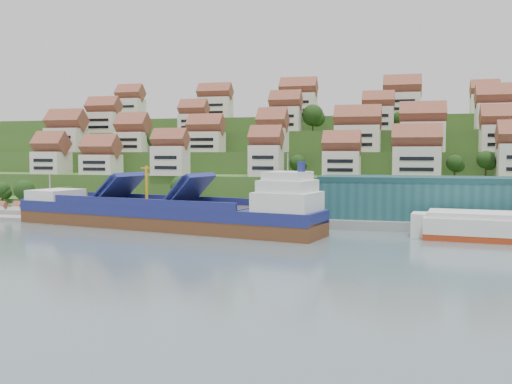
# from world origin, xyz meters

# --- Properties ---
(ground) EXTENTS (300.00, 300.00, 0.00)m
(ground) POSITION_xyz_m (0.00, 0.00, 0.00)
(ground) COLOR slate
(ground) RESTS_ON ground
(quay) EXTENTS (180.00, 14.00, 2.20)m
(quay) POSITION_xyz_m (20.00, 15.00, 1.10)
(quay) COLOR gray
(quay) RESTS_ON ground
(pebble_beach) EXTENTS (45.00, 20.00, 1.00)m
(pebble_beach) POSITION_xyz_m (-58.00, 12.00, 0.50)
(pebble_beach) COLOR gray
(pebble_beach) RESTS_ON ground
(hillside) EXTENTS (260.00, 128.00, 31.00)m
(hillside) POSITION_xyz_m (0.00, 103.55, 10.66)
(hillside) COLOR #2D4C1E
(hillside) RESTS_ON ground
(hillside_village) EXTENTS (157.13, 64.75, 28.83)m
(hillside_village) POSITION_xyz_m (2.32, 60.94, 24.33)
(hillside_village) COLOR silver
(hillside_village) RESTS_ON ground
(hillside_trees) EXTENTS (141.01, 62.62, 31.53)m
(hillside_trees) POSITION_xyz_m (-7.68, 46.98, 17.83)
(hillside_trees) COLOR #1D3D14
(hillside_trees) RESTS_ON ground
(warehouse) EXTENTS (60.00, 15.00, 10.00)m
(warehouse) POSITION_xyz_m (52.00, 17.00, 7.20)
(warehouse) COLOR #1F5155
(warehouse) RESTS_ON quay
(flagpole) EXTENTS (1.28, 0.16, 8.00)m
(flagpole) POSITION_xyz_m (18.11, 10.00, 6.88)
(flagpole) COLOR gray
(flagpole) RESTS_ON quay
(beach_huts) EXTENTS (14.40, 3.70, 2.20)m
(beach_huts) POSITION_xyz_m (-60.00, 10.75, 2.10)
(beach_huts) COLOR white
(beach_huts) RESTS_ON pebble_beach
(cargo_ship) EXTENTS (80.08, 28.05, 17.59)m
(cargo_ship) POSITION_xyz_m (-11.45, -0.75, 3.34)
(cargo_ship) COLOR brown
(cargo_ship) RESTS_ON ground
(second_ship) EXTENTS (32.47, 14.57, 9.14)m
(second_ship) POSITION_xyz_m (62.48, 0.64, 2.76)
(second_ship) COLOR #962D10
(second_ship) RESTS_ON ground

